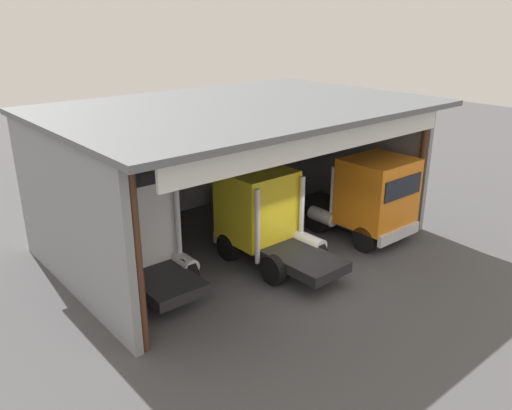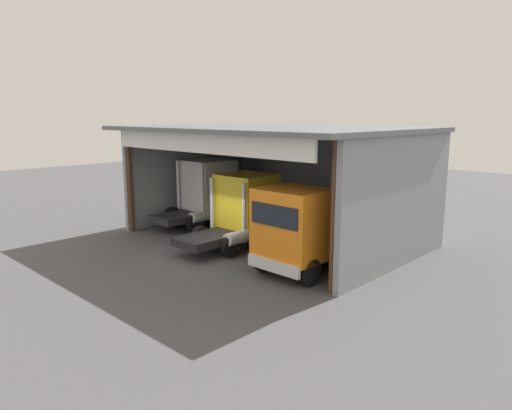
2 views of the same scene
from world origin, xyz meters
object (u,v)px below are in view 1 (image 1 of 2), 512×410
Objects in this scene: truck_white_center_right_bay at (135,230)px; truck_yellow_center_bay at (264,215)px; tool_cart at (154,226)px; oil_drum at (222,201)px.

truck_white_center_right_bay is 4.61m from truck_yellow_center_bay.
truck_white_center_right_bay reaches higher than tool_cart.
truck_yellow_center_bay reaches higher than tool_cart.
tool_cart is (-3.97, -0.75, 0.06)m from oil_drum.
oil_drum is at bearing 69.54° from truck_yellow_center_bay.
tool_cart is at bearing 115.59° from truck_yellow_center_bay.
tool_cart is at bearing 52.73° from truck_white_center_right_bay.
tool_cart is at bearing -169.37° from oil_drum.
truck_yellow_center_bay is at bearing -110.04° from oil_drum.
truck_white_center_right_bay reaches higher than oil_drum.
truck_white_center_right_bay is at bearing -149.93° from oil_drum.
truck_white_center_right_bay is at bearing -128.21° from tool_cart.
oil_drum is at bearing 10.63° from tool_cart.
truck_white_center_right_bay is 5.29× the size of oil_drum.
oil_drum is (1.85, 5.08, -1.28)m from truck_yellow_center_bay.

